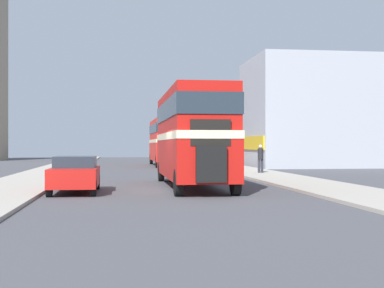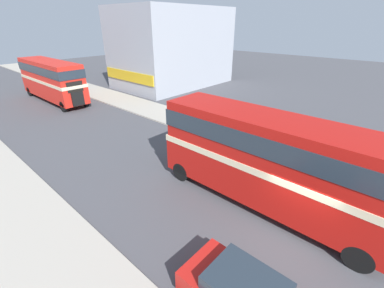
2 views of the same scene
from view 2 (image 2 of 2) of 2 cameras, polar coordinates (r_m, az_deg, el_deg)
ground_plane at (r=11.49m, az=21.42°, el=-18.78°), size 120.00×120.00×0.00m
sidewalk_right at (r=16.98m, az=30.03°, el=-4.96°), size 3.50×120.00×0.12m
double_decker_bus at (r=11.49m, az=16.34°, el=-2.45°), size 2.46×10.22×4.23m
bus_distant at (r=31.00m, az=-28.80°, el=12.79°), size 2.49×10.57×4.14m
pedestrian_walking at (r=21.28m, az=-0.04°, el=7.60°), size 0.36×0.36×1.80m
shop_building_block at (r=35.29m, az=-4.28°, el=20.61°), size 14.37×9.08×9.38m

